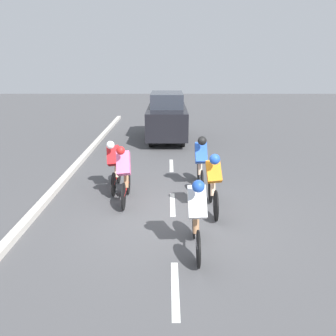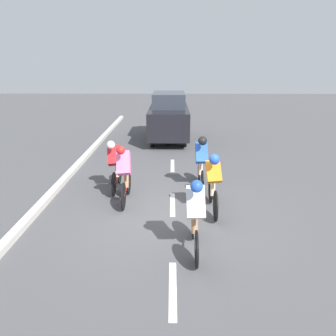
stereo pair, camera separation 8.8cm
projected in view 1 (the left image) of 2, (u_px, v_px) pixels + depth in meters
ground_plane at (173, 212)px, 7.74m from camera, size 60.00×60.00×0.00m
lane_stripe_near at (175, 289)px, 5.11m from camera, size 0.12×1.40×0.01m
lane_stripe_mid at (173, 204)px, 8.16m from camera, size 0.12×1.40×0.01m
lane_stripe_far at (171, 165)px, 11.20m from camera, size 0.12×1.40×0.01m
curb at (44, 202)px, 8.14m from camera, size 0.20×26.22×0.14m
cyclist_red at (114, 164)px, 8.82m from camera, size 0.38×1.62×1.45m
cyclist_blue at (201, 160)px, 8.96m from camera, size 0.33×1.69×1.53m
cyclist_pink at (124, 173)px, 8.04m from camera, size 0.37×1.67×1.52m
cyclist_orange at (214, 181)px, 7.50m from camera, size 0.37×1.70×1.49m
cyclist_white at (197, 213)px, 5.85m from camera, size 0.34×1.62×1.52m
support_car at (167, 117)px, 14.63m from camera, size 1.70×4.09×2.08m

